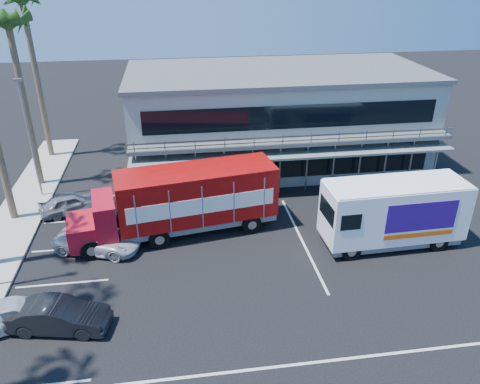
{
  "coord_description": "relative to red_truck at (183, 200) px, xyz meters",
  "views": [
    {
      "loc": [
        -4.88,
        -19.25,
        14.66
      ],
      "look_at": [
        -1.32,
        5.18,
        2.3
      ],
      "focal_mm": 35.0,
      "sensor_mm": 36.0,
      "label": 1
    }
  ],
  "objects": [
    {
      "name": "palm_e",
      "position": [
        -10.01,
        8.13,
        8.38
      ],
      "size": [
        2.8,
        2.8,
        12.25
      ],
      "color": "brown",
      "rests_on": "ground"
    },
    {
      "name": "parked_car_d",
      "position": [
        -4.81,
        1.71,
        -1.53
      ],
      "size": [
        4.9,
        3.49,
        1.32
      ],
      "primitive_type": "imported",
      "rotation": [
        0.0,
        0.0,
        1.98
      ],
      "color": "#2F363F",
      "rests_on": "ground"
    },
    {
      "name": "white_van",
      "position": [
        11.52,
        -2.87,
        -0.17
      ],
      "size": [
        7.89,
        2.92,
        3.82
      ],
      "rotation": [
        0.0,
        0.0,
        0.03
      ],
      "color": "white",
      "rests_on": "ground"
    },
    {
      "name": "ground",
      "position": [
        4.69,
        -4.87,
        -2.19
      ],
      "size": [
        120.0,
        120.0,
        0.0
      ],
      "primitive_type": "plane",
      "color": "black",
      "rests_on": "ground"
    },
    {
      "name": "palm_f",
      "position": [
        -10.41,
        13.63,
        9.28
      ],
      "size": [
        2.8,
        2.8,
        13.25
      ],
      "color": "brown",
      "rests_on": "ground"
    },
    {
      "name": "light_pole_far",
      "position": [
        -9.51,
        6.13,
        2.31
      ],
      "size": [
        0.5,
        0.25,
        8.09
      ],
      "color": "gray",
      "rests_on": "ground"
    },
    {
      "name": "parked_car_c",
      "position": [
        -4.81,
        -1.19,
        -1.54
      ],
      "size": [
        5.15,
        3.53,
        1.31
      ],
      "primitive_type": "imported",
      "rotation": [
        0.0,
        0.0,
        1.25
      ],
      "color": "silver",
      "rests_on": "ground"
    },
    {
      "name": "parked_car_b",
      "position": [
        -5.72,
        -7.37,
        -1.48
      ],
      "size": [
        4.51,
        2.28,
        1.42
      ],
      "primitive_type": "imported",
      "rotation": [
        0.0,
        0.0,
        1.38
      ],
      "color": "black",
      "rests_on": "ground"
    },
    {
      "name": "parked_car_a",
      "position": [
        -7.81,
        -6.87,
        -1.49
      ],
      "size": [
        4.41,
        2.63,
        1.41
      ],
      "primitive_type": "imported",
      "rotation": [
        0.0,
        0.0,
        1.82
      ],
      "color": "silver",
      "rests_on": "ground"
    },
    {
      "name": "curb_strip",
      "position": [
        -10.31,
        1.13,
        -2.11
      ],
      "size": [
        3.0,
        32.0,
        0.16
      ],
      "primitive_type": "cube",
      "color": "#A5A399",
      "rests_on": "ground"
    },
    {
      "name": "red_truck",
      "position": [
        0.0,
        0.0,
        0.0
      ],
      "size": [
        12.11,
        4.61,
        3.98
      ],
      "rotation": [
        0.0,
        0.0,
        0.16
      ],
      "color": "#AA0D1D",
      "rests_on": "ground"
    },
    {
      "name": "parked_car_e",
      "position": [
        -7.08,
        3.55,
        -1.53
      ],
      "size": [
        4.21,
        2.89,
        1.33
      ],
      "primitive_type": "imported",
      "rotation": [
        0.0,
        0.0,
        1.94
      ],
      "color": "gray",
      "rests_on": "ground"
    },
    {
      "name": "building",
      "position": [
        7.69,
        10.07,
        1.46
      ],
      "size": [
        22.4,
        12.0,
        7.3
      ],
      "color": "gray",
      "rests_on": "ground"
    }
  ]
}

